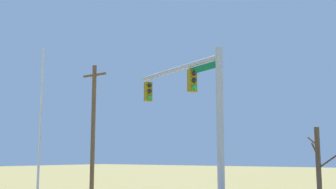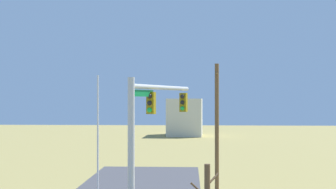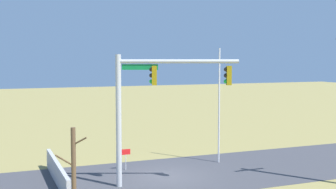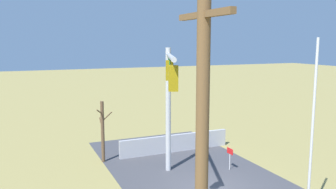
{
  "view_description": "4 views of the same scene",
  "coord_description": "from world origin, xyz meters",
  "px_view_note": "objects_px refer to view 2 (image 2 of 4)",
  "views": [
    {
      "loc": [
        10.8,
        -13.41,
        2.46
      ],
      "look_at": [
        -0.44,
        2.37,
        5.26
      ],
      "focal_mm": 45.4,
      "sensor_mm": 36.0,
      "label": 1
    },
    {
      "loc": [
        21.59,
        3.38,
        5.82
      ],
      "look_at": [
        -0.36,
        2.31,
        6.01
      ],
      "focal_mm": 49.88,
      "sensor_mm": 36.0,
      "label": 2
    },
    {
      "loc": [
        8.87,
        22.29,
        6.42
      ],
      "look_at": [
        0.7,
        1.9,
        4.68
      ],
      "focal_mm": 47.34,
      "sensor_mm": 36.0,
      "label": 3
    },
    {
      "loc": [
        -13.65,
        8.22,
        6.91
      ],
      "look_at": [
        0.32,
        2.16,
        4.64
      ],
      "focal_mm": 37.04,
      "sensor_mm": 36.0,
      "label": 4
    }
  ],
  "objects_px": {
    "signal_mast": "(149,127)",
    "flagpole": "(98,139)",
    "utility_pole": "(217,125)",
    "distant_building": "(185,117)"
  },
  "relations": [
    {
      "from": "flagpole",
      "to": "utility_pole",
      "type": "bearing_deg",
      "value": 118.86
    },
    {
      "from": "signal_mast",
      "to": "flagpole",
      "type": "xyz_separation_m",
      "value": [
        -5.75,
        -3.36,
        -1.05
      ]
    },
    {
      "from": "signal_mast",
      "to": "distant_building",
      "type": "relative_size",
      "value": 0.97
    },
    {
      "from": "utility_pole",
      "to": "distant_building",
      "type": "relative_size",
      "value": 1.17
    },
    {
      "from": "flagpole",
      "to": "utility_pole",
      "type": "height_order",
      "value": "utility_pole"
    },
    {
      "from": "signal_mast",
      "to": "flagpole",
      "type": "distance_m",
      "value": 6.74
    },
    {
      "from": "utility_pole",
      "to": "flagpole",
      "type": "bearing_deg",
      "value": -61.14
    },
    {
      "from": "flagpole",
      "to": "distant_building",
      "type": "relative_size",
      "value": 1.03
    },
    {
      "from": "distant_building",
      "to": "signal_mast",
      "type": "bearing_deg",
      "value": -178.25
    },
    {
      "from": "flagpole",
      "to": "utility_pole",
      "type": "relative_size",
      "value": 0.89
    }
  ]
}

